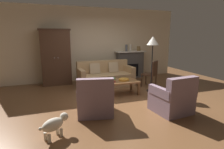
{
  "coord_description": "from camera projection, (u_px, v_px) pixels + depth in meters",
  "views": [
    {
      "loc": [
        -1.7,
        -4.53,
        1.74
      ],
      "look_at": [
        0.17,
        0.69,
        0.55
      ],
      "focal_mm": 29.17,
      "sensor_mm": 36.0,
      "label": 1
    }
  ],
  "objects": [
    {
      "name": "ground_plane",
      "position": [
        114.0,
        99.0,
        5.1
      ],
      "size": [
        9.6,
        9.6,
        0.0
      ],
      "primitive_type": "plane",
      "color": "brown"
    },
    {
      "name": "back_wall",
      "position": [
        92.0,
        44.0,
        7.15
      ],
      "size": [
        7.2,
        0.1,
        2.8
      ],
      "primitive_type": "cube",
      "color": "beige",
      "rests_on": "ground"
    },
    {
      "name": "fireplace",
      "position": [
        130.0,
        64.0,
        7.6
      ],
      "size": [
        1.26,
        0.48,
        1.12
      ],
      "color": "#4C4947",
      "rests_on": "ground"
    },
    {
      "name": "armoire",
      "position": [
        56.0,
        57.0,
        6.47
      ],
      "size": [
        1.06,
        0.57,
        1.97
      ],
      "color": "#472D1E",
      "rests_on": "ground"
    },
    {
      "name": "couch",
      "position": [
        105.0,
        77.0,
        6.41
      ],
      "size": [
        1.95,
        0.92,
        0.86
      ],
      "color": "tan",
      "rests_on": "ground"
    },
    {
      "name": "coffee_table",
      "position": [
        120.0,
        83.0,
        5.42
      ],
      "size": [
        1.1,
        0.6,
        0.42
      ],
      "color": "brown",
      "rests_on": "ground"
    },
    {
      "name": "fruit_bowl",
      "position": [
        124.0,
        80.0,
        5.46
      ],
      "size": [
        0.31,
        0.31,
        0.05
      ],
      "primitive_type": "cylinder",
      "color": "orange",
      "rests_on": "coffee_table"
    },
    {
      "name": "book_stack",
      "position": [
        111.0,
        80.0,
        5.27
      ],
      "size": [
        0.26,
        0.2,
        0.12
      ],
      "color": "#B73833",
      "rests_on": "coffee_table"
    },
    {
      "name": "mantel_vase_slate",
      "position": [
        126.0,
        48.0,
        7.39
      ],
      "size": [
        0.09,
        0.09,
        0.26
      ],
      "primitive_type": "cylinder",
      "color": "#565B66",
      "rests_on": "fireplace"
    },
    {
      "name": "mantel_vase_cream",
      "position": [
        130.0,
        48.0,
        7.44
      ],
      "size": [
        0.09,
        0.09,
        0.27
      ],
      "primitive_type": "cylinder",
      "color": "beige",
      "rests_on": "fireplace"
    },
    {
      "name": "mantel_vase_bronze",
      "position": [
        139.0,
        48.0,
        7.58
      ],
      "size": [
        0.15,
        0.15,
        0.19
      ],
      "primitive_type": "cylinder",
      "color": "olive",
      "rests_on": "fireplace"
    },
    {
      "name": "armchair_near_left",
      "position": [
        95.0,
        101.0,
        4.07
      ],
      "size": [
        0.91,
        0.91,
        0.88
      ],
      "color": "gray",
      "rests_on": "ground"
    },
    {
      "name": "armchair_near_right",
      "position": [
        173.0,
        99.0,
        4.15
      ],
      "size": [
        0.84,
        0.83,
        0.88
      ],
      "color": "gray",
      "rests_on": "ground"
    },
    {
      "name": "side_chair_wooden",
      "position": [
        152.0,
        72.0,
        6.23
      ],
      "size": [
        0.62,
        0.62,
        0.9
      ],
      "color": "#472D1E",
      "rests_on": "ground"
    },
    {
      "name": "floor_lamp",
      "position": [
        153.0,
        44.0,
        5.52
      ],
      "size": [
        0.36,
        0.36,
        1.72
      ],
      "color": "black",
      "rests_on": "ground"
    },
    {
      "name": "dog",
      "position": [
        54.0,
        124.0,
        3.12
      ],
      "size": [
        0.5,
        0.39,
        0.39
      ],
      "color": "beige",
      "rests_on": "ground"
    }
  ]
}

